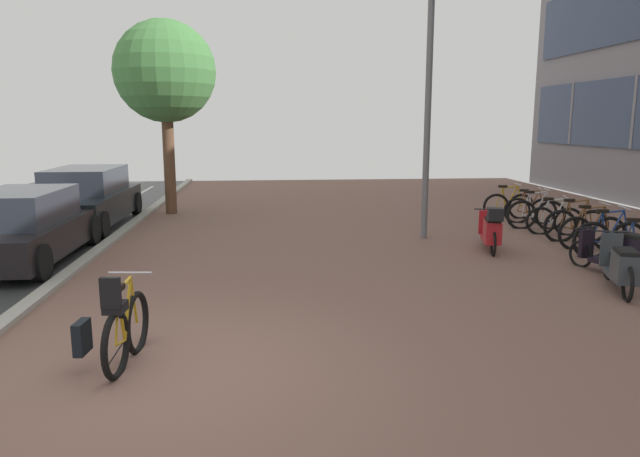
% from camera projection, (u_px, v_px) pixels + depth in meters
% --- Properties ---
extents(ground, '(21.00, 40.00, 0.13)m').
position_uv_depth(ground, '(312.00, 368.00, 6.17)').
color(ground, '#353738').
extents(bicycle_foreground, '(0.71, 1.39, 1.09)m').
position_uv_depth(bicycle_foreground, '(121.00, 329.00, 6.15)').
color(bicycle_foreground, black).
rests_on(bicycle_foreground, ground).
extents(bicycle_rack_02, '(1.42, 0.48, 1.02)m').
position_uv_depth(bicycle_rack_02, '(610.00, 240.00, 10.99)').
color(bicycle_rack_02, black).
rests_on(bicycle_rack_02, ground).
extents(bicycle_rack_03, '(1.39, 0.48, 0.98)m').
position_uv_depth(bicycle_rack_03, '(592.00, 233.00, 11.75)').
color(bicycle_rack_03, black).
rests_on(bicycle_rack_03, ground).
extents(bicycle_rack_04, '(1.42, 0.48, 1.01)m').
position_uv_depth(bicycle_rack_04, '(576.00, 225.00, 12.51)').
color(bicycle_rack_04, black).
rests_on(bicycle_rack_04, ground).
extents(bicycle_rack_05, '(1.25, 0.50, 0.93)m').
position_uv_depth(bicycle_rack_05, '(555.00, 221.00, 13.26)').
color(bicycle_rack_05, black).
rests_on(bicycle_rack_05, ground).
extents(bicycle_rack_06, '(1.41, 0.48, 1.01)m').
position_uv_depth(bicycle_rack_06, '(536.00, 214.00, 14.00)').
color(bicycle_rack_06, black).
rests_on(bicycle_rack_06, ground).
extents(bicycle_rack_07, '(1.28, 0.51, 0.95)m').
position_uv_depth(bicycle_rack_07, '(530.00, 210.00, 14.78)').
color(bicycle_rack_07, black).
rests_on(bicycle_rack_07, ground).
extents(bicycle_rack_08, '(1.37, 0.48, 0.97)m').
position_uv_depth(bicycle_rack_08, '(509.00, 206.00, 15.51)').
color(bicycle_rack_08, black).
rests_on(bicycle_rack_08, ground).
extents(scooter_near, '(0.72, 1.70, 0.97)m').
position_uv_depth(scooter_near, '(491.00, 230.00, 11.56)').
color(scooter_near, black).
rests_on(scooter_near, ground).
extents(scooter_mid, '(0.81, 1.58, 0.79)m').
position_uv_depth(scooter_mid, '(620.00, 253.00, 9.67)').
color(scooter_mid, black).
rests_on(scooter_mid, ground).
extents(scooter_far, '(0.81, 1.72, 0.85)m').
position_uv_depth(scooter_far, '(621.00, 266.00, 8.81)').
color(scooter_far, black).
rests_on(scooter_far, ground).
extents(parked_car_near, '(1.79, 3.93, 1.34)m').
position_uv_depth(parked_car_near, '(23.00, 228.00, 10.65)').
color(parked_car_near, black).
rests_on(parked_car_near, ground).
extents(parked_car_far, '(1.92, 4.49, 1.43)m').
position_uv_depth(parked_car_far, '(85.00, 199.00, 14.43)').
color(parked_car_far, black).
rests_on(parked_car_far, ground).
extents(lamp_post, '(0.20, 0.52, 5.40)m').
position_uv_depth(lamp_post, '(428.00, 100.00, 12.41)').
color(lamp_post, slate).
rests_on(lamp_post, ground).
extents(street_tree, '(2.76, 2.76, 5.30)m').
position_uv_depth(street_tree, '(165.00, 73.00, 15.76)').
color(street_tree, brown).
rests_on(street_tree, ground).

